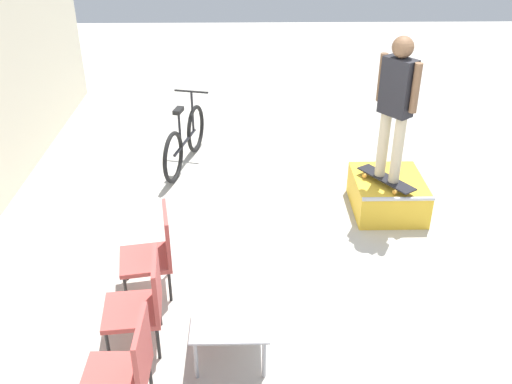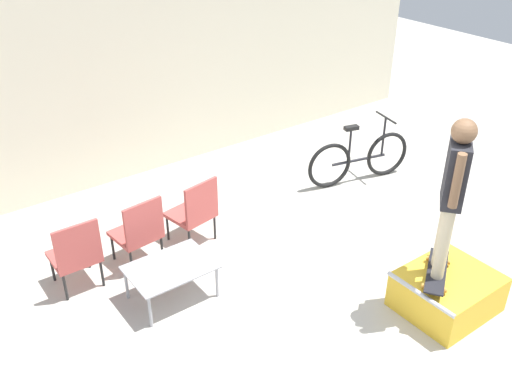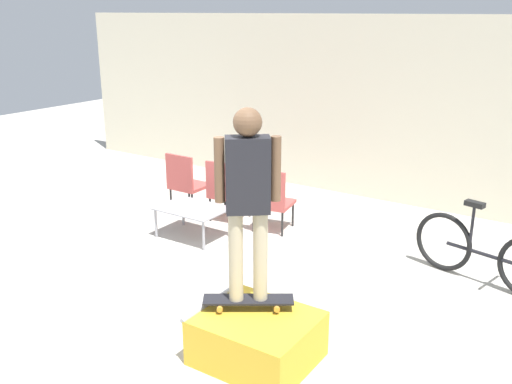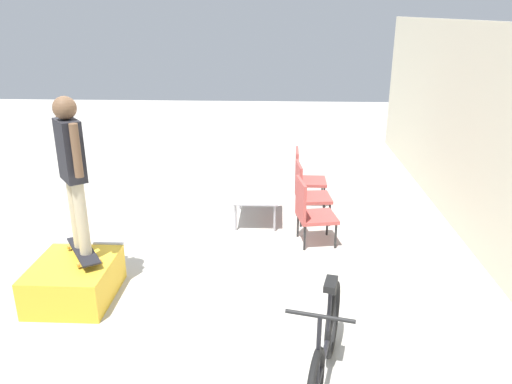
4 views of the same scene
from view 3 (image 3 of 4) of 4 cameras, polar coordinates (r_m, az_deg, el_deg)
ground_plane at (r=6.65m, az=-7.28°, el=-9.76°), size 24.00×24.00×0.00m
house_wall_back at (r=9.74m, az=9.41°, el=8.32°), size 12.00×0.06×3.00m
skate_ramp_box at (r=5.33m, az=0.08°, el=-14.38°), size 1.03×0.87×0.47m
skateboard_on_ramp at (r=5.31m, az=-0.77°, el=-10.73°), size 0.80×0.63×0.07m
person_skater at (r=4.89m, az=-0.82°, el=0.15°), size 0.47×0.39×1.76m
coffee_table at (r=7.98m, az=-6.39°, el=-1.86°), size 0.95×0.68×0.44m
patio_chair_left at (r=9.00m, az=-7.05°, el=1.12°), size 0.52×0.52×0.94m
patio_chair_center at (r=8.53m, az=-2.98°, el=0.28°), size 0.57×0.57×0.94m
patio_chair_right at (r=8.11m, az=1.52°, el=-0.64°), size 0.60×0.60×0.94m
bicycle at (r=7.11m, az=21.92°, el=-5.66°), size 1.74×0.58×1.02m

